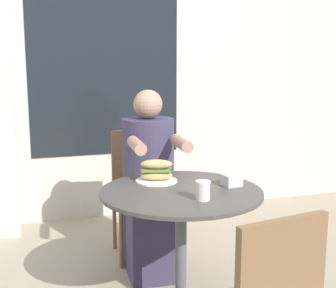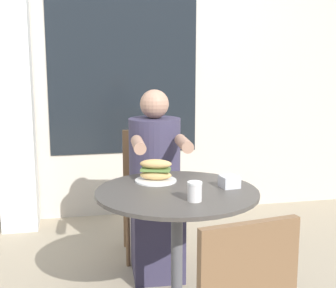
{
  "view_description": "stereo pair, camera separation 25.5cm",
  "coord_description": "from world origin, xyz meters",
  "px_view_note": "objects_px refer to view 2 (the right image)",
  "views": [
    {
      "loc": [
        -0.77,
        -2.17,
        1.37
      ],
      "look_at": [
        0.0,
        0.22,
        0.91
      ],
      "focal_mm": 50.0,
      "sensor_mm": 36.0,
      "label": 1
    },
    {
      "loc": [
        -0.52,
        -2.23,
        1.37
      ],
      "look_at": [
        0.0,
        0.22,
        0.91
      ],
      "focal_mm": 50.0,
      "sensor_mm": 36.0,
      "label": 2
    }
  ],
  "objects_px": {
    "seated_diner": "(156,194)",
    "sandwich_on_plate": "(156,172)",
    "diner_chair": "(148,180)",
    "drink_cup": "(195,191)",
    "cafe_table": "(177,224)"
  },
  "relations": [
    {
      "from": "cafe_table",
      "to": "seated_diner",
      "type": "relative_size",
      "value": 0.7
    },
    {
      "from": "sandwich_on_plate",
      "to": "drink_cup",
      "type": "xyz_separation_m",
      "value": [
        0.11,
        -0.39,
        -0.0
      ]
    },
    {
      "from": "diner_chair",
      "to": "sandwich_on_plate",
      "type": "bearing_deg",
      "value": 87.37
    },
    {
      "from": "diner_chair",
      "to": "drink_cup",
      "type": "bearing_deg",
      "value": 95.28
    },
    {
      "from": "seated_diner",
      "to": "drink_cup",
      "type": "distance_m",
      "value": 0.83
    },
    {
      "from": "diner_chair",
      "to": "seated_diner",
      "type": "distance_m",
      "value": 0.35
    },
    {
      "from": "cafe_table",
      "to": "drink_cup",
      "type": "relative_size",
      "value": 8.92
    },
    {
      "from": "cafe_table",
      "to": "seated_diner",
      "type": "bearing_deg",
      "value": 89.79
    },
    {
      "from": "cafe_table",
      "to": "diner_chair",
      "type": "xyz_separation_m",
      "value": [
        0.01,
        0.94,
        -0.01
      ]
    },
    {
      "from": "sandwich_on_plate",
      "to": "drink_cup",
      "type": "bearing_deg",
      "value": -73.92
    },
    {
      "from": "seated_diner",
      "to": "sandwich_on_plate",
      "type": "height_order",
      "value": "seated_diner"
    },
    {
      "from": "cafe_table",
      "to": "diner_chair",
      "type": "distance_m",
      "value": 0.94
    },
    {
      "from": "seated_diner",
      "to": "sandwich_on_plate",
      "type": "bearing_deg",
      "value": 83.06
    },
    {
      "from": "cafe_table",
      "to": "seated_diner",
      "type": "xyz_separation_m",
      "value": [
        0.0,
        0.6,
        -0.01
      ]
    },
    {
      "from": "drink_cup",
      "to": "cafe_table",
      "type": "bearing_deg",
      "value": 101.75
    }
  ]
}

